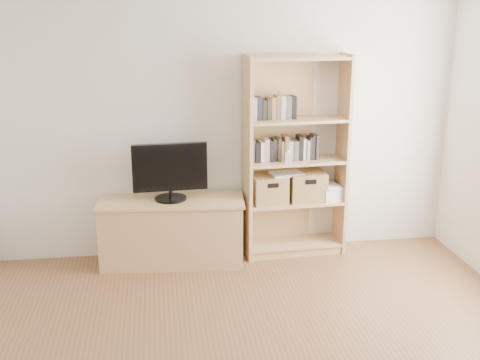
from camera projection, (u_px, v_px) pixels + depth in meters
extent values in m
cube|color=silver|center=(226.00, 124.00, 5.80)|extent=(4.50, 0.02, 2.60)
cube|color=tan|center=(172.00, 232.00, 5.77)|extent=(1.37, 0.60, 0.61)
cube|color=tan|center=(296.00, 157.00, 5.81)|extent=(1.00, 0.41, 1.97)
cube|color=black|center=(170.00, 171.00, 5.60)|extent=(0.70, 0.09, 0.55)
cube|color=#57514B|center=(295.00, 148.00, 5.81)|extent=(0.84, 0.23, 0.22)
cube|color=#57514B|center=(274.00, 108.00, 5.65)|extent=(0.42, 0.19, 0.22)
cube|color=white|center=(288.00, 158.00, 5.68)|extent=(0.06, 0.05, 0.10)
cube|color=#976D44|center=(269.00, 189.00, 5.84)|extent=(0.36, 0.30, 0.27)
cube|color=#976D44|center=(307.00, 186.00, 5.91)|extent=(0.35, 0.29, 0.29)
cube|color=white|center=(286.00, 174.00, 5.83)|extent=(0.34, 0.26, 0.02)
cube|color=beige|center=(328.00, 192.00, 5.98)|extent=(0.26, 0.32, 0.13)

